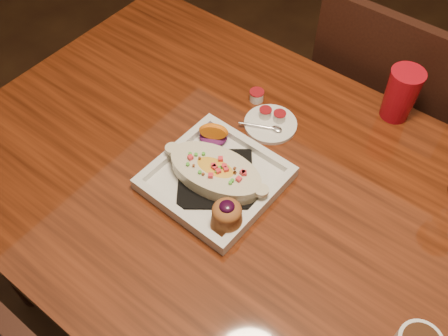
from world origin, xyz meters
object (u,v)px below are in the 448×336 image
Objects in this scene: table at (268,228)px; red_tumbler at (401,94)px; plate at (217,178)px; chair_far at (380,115)px; saucer at (270,122)px.

red_tumbler reaches higher than table.
red_tumbler reaches higher than plate.
plate is (-0.12, -0.03, 0.12)m from table.
chair_far is (-0.00, 0.63, -0.15)m from table.
red_tumbler is at bearing 110.41° from chair_far.
plate is at bearing 79.70° from chair_far.
plate is (-0.12, -0.66, 0.27)m from chair_far.
table is at bearing -102.06° from red_tumbler.
table is 0.25m from saucer.
chair_far reaches higher than plate.
plate reaches higher than saucer.
red_tumbler is at bearing 77.94° from table.
saucer is 0.95× the size of red_tumbler.
plate is at bearing -115.39° from red_tumbler.
chair_far reaches higher than table.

